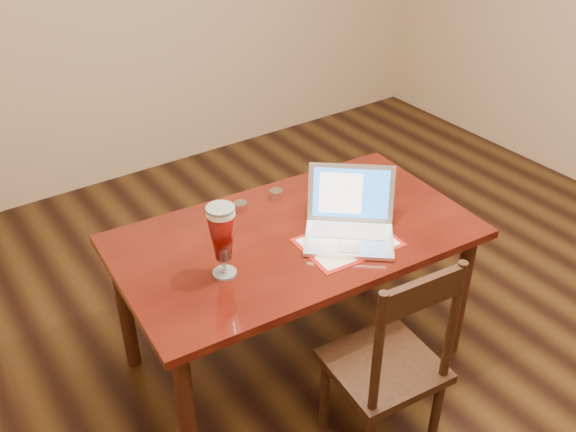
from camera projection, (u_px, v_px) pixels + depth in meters
ground at (402, 369)px, 2.99m from camera, size 5.00×5.00×0.00m
dining_table at (295, 248)px, 2.72m from camera, size 1.56×0.95×1.00m
dining_chair at (389, 365)px, 2.41m from camera, size 0.44×0.42×0.94m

